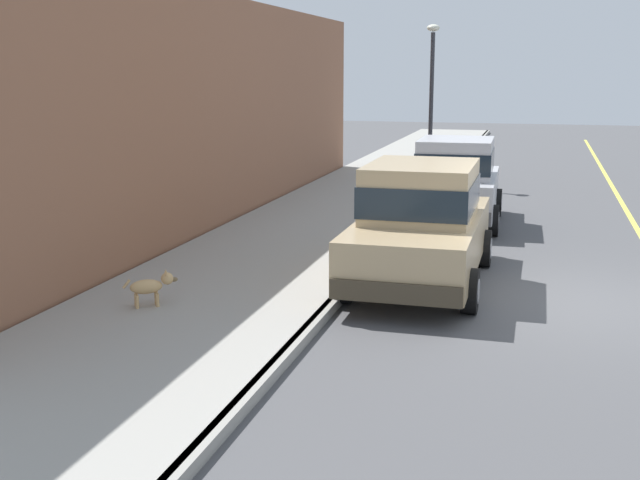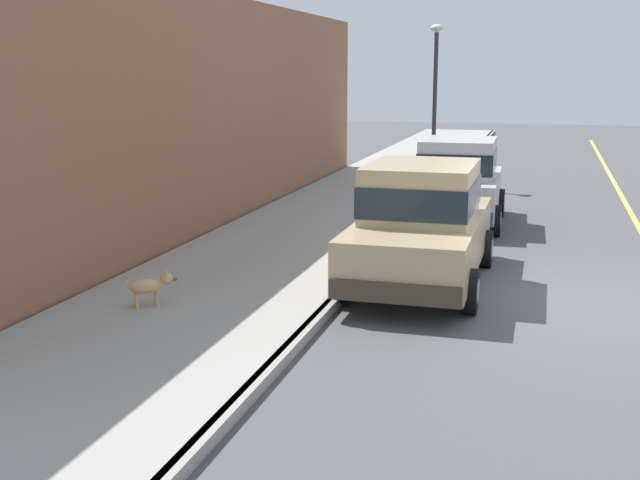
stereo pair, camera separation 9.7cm
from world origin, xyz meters
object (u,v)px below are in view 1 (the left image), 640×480
car_tan_sedan (421,223)px  dog_tan (151,286)px  car_silver_hatchback (456,180)px  street_lamp (432,85)px

car_tan_sedan → dog_tan: car_tan_sedan is taller
car_tan_sedan → dog_tan: size_ratio=7.04×
car_silver_hatchback → dog_tan: car_silver_hatchback is taller
car_silver_hatchback → dog_tan: 8.47m
car_silver_hatchback → dog_tan: size_ratio=5.88×
car_tan_sedan → car_silver_hatchback: (0.00, 5.13, -0.01)m
car_tan_sedan → dog_tan: (-3.30, -2.64, -0.55)m
dog_tan → street_lamp: street_lamp is taller
car_tan_sedan → car_silver_hatchback: 5.13m
car_tan_sedan → street_lamp: (-1.33, 10.82, 1.92)m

